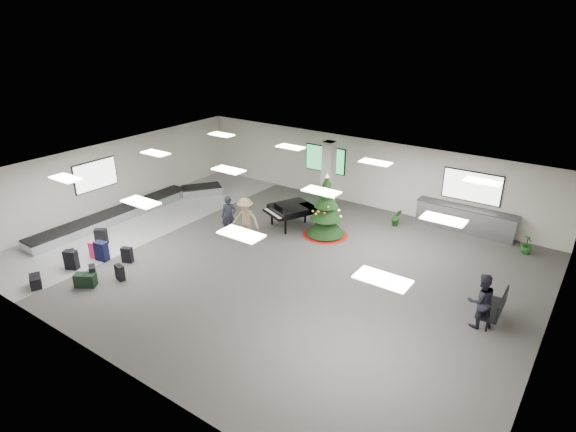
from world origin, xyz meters
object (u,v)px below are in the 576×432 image
Objects in this scene: bench at (497,307)px; potted_plant_right at (527,245)px; christmas_tree at (326,214)px; baggage_carousel at (134,210)px; traveler_bench at (481,301)px; traveler_a at (229,216)px; traveler_b at (246,219)px; potted_plant_left at (396,217)px; pink_suitcase at (95,250)px; grand_piano at (291,209)px; service_counter at (465,219)px.

potted_plant_right is (-0.14, 5.33, -0.17)m from bench.
baggage_carousel is at bearing -159.47° from christmas_tree.
baggage_carousel is 5.69× the size of traveler_bench.
baggage_carousel is 5.17m from traveler_a.
traveler_b is 1.06× the size of traveler_bench.
christmas_tree is 1.57× the size of traveler_bench.
potted_plant_left is 1.09× the size of potted_plant_right.
pink_suitcase is 13.93m from bench.
baggage_carousel is 4.24m from pink_suitcase.
baggage_carousel is 7.28m from grand_piano.
christmas_tree is (8.28, 3.10, 0.70)m from baggage_carousel.
baggage_carousel is 5.78× the size of traveler_a.
traveler_bench is (-0.37, -0.47, 0.32)m from bench.
baggage_carousel is at bearing -39.36° from traveler_bench.
traveler_b is at bearing -83.33° from grand_piano.
christmas_tree is 1.16× the size of grand_piano.
grand_piano is 3.17× the size of potted_plant_right.
christmas_tree reaches higher than traveler_a.
traveler_b is 10.82m from potted_plant_right.
grand_piano reaches higher than service_counter.
potted_plant_left is at bearing 6.66° from traveler_a.
bench is (8.93, -2.29, -0.24)m from grand_piano.
grand_piano is 2.29m from traveler_b.
potted_plant_right is at bearing 15.92° from traveler_b.
christmas_tree is 3.39× the size of potted_plant_left.
baggage_carousel is at bearing 175.29° from traveler_b.
potted_plant_left is at bearing 51.53° from christmas_tree.
traveler_bench is at bearing 1.07° from baggage_carousel.
christmas_tree is at bearing -141.46° from service_counter.
traveler_b is 9.25m from traveler_bench.
baggage_carousel is 15.54m from bench.
traveler_a is at bearing 9.19° from baggage_carousel.
pink_suitcase is 5.22m from traveler_a.
traveler_a is at bearing 169.65° from traveler_b.
bench is (13.24, 4.32, 0.21)m from pink_suitcase.
bench is at bearing 9.67° from pink_suitcase.
baggage_carousel is at bearing -152.33° from service_counter.
traveler_b reaches higher than potted_plant_right.
service_counter is at bearing 1.29° from traveler_a.
bench is 7.15m from potted_plant_left.
pink_suitcase is at bearing -163.71° from bench.
potted_plant_left is at bearing 40.55° from pink_suitcase.
service_counter is 5.57× the size of potted_plant_right.
grand_piano is at bearing -145.05° from potted_plant_left.
bench is at bearing 2.77° from baggage_carousel.
traveler_a is at bearing -144.67° from christmas_tree.
grand_piano is 2.70m from traveler_a.
potted_plant_right is at bearing 22.77° from christmas_tree.
potted_plant_left is at bearing -174.97° from potted_plant_right.
traveler_bench reaches higher than potted_plant_right.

